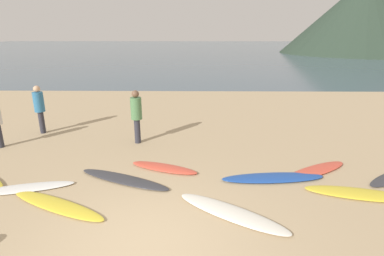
{
  "coord_description": "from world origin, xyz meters",
  "views": [
    {
      "loc": [
        0.92,
        -4.44,
        3.62
      ],
      "look_at": [
        0.77,
        4.99,
        0.6
      ],
      "focal_mm": 28.4,
      "sensor_mm": 36.0,
      "label": 1
    }
  ],
  "objects_px": {
    "surfboard_1": "(23,188)",
    "surfboard_5": "(231,213)",
    "surfboard_4": "(164,168)",
    "surfboard_3": "(124,179)",
    "surfboard_8": "(360,194)",
    "surfboard_2": "(57,205)",
    "surfboard_6": "(273,178)",
    "surfboard_7": "(316,170)",
    "person_0": "(39,106)",
    "person_1": "(136,112)"
  },
  "relations": [
    {
      "from": "surfboard_3",
      "to": "surfboard_8",
      "type": "bearing_deg",
      "value": 17.34
    },
    {
      "from": "surfboard_1",
      "to": "surfboard_3",
      "type": "bearing_deg",
      "value": -3.16
    },
    {
      "from": "surfboard_1",
      "to": "surfboard_3",
      "type": "height_order",
      "value": "surfboard_3"
    },
    {
      "from": "surfboard_8",
      "to": "person_1",
      "type": "xyz_separation_m",
      "value": [
        -5.76,
        3.39,
        1.02
      ]
    },
    {
      "from": "surfboard_2",
      "to": "person_1",
      "type": "bearing_deg",
      "value": 100.6
    },
    {
      "from": "surfboard_2",
      "to": "surfboard_3",
      "type": "bearing_deg",
      "value": 70.77
    },
    {
      "from": "person_0",
      "to": "surfboard_3",
      "type": "bearing_deg",
      "value": -143.56
    },
    {
      "from": "surfboard_2",
      "to": "surfboard_7",
      "type": "relative_size",
      "value": 1.2
    },
    {
      "from": "surfboard_3",
      "to": "surfboard_8",
      "type": "height_order",
      "value": "surfboard_8"
    },
    {
      "from": "surfboard_1",
      "to": "surfboard_4",
      "type": "xyz_separation_m",
      "value": [
        3.25,
        1.18,
        0.01
      ]
    },
    {
      "from": "surfboard_1",
      "to": "surfboard_8",
      "type": "height_order",
      "value": "surfboard_8"
    },
    {
      "from": "surfboard_3",
      "to": "surfboard_5",
      "type": "xyz_separation_m",
      "value": [
        2.56,
        -1.45,
        0.0
      ]
    },
    {
      "from": "surfboard_5",
      "to": "surfboard_7",
      "type": "height_order",
      "value": "surfboard_5"
    },
    {
      "from": "surfboard_7",
      "to": "person_1",
      "type": "distance_m",
      "value": 5.73
    },
    {
      "from": "surfboard_1",
      "to": "surfboard_5",
      "type": "distance_m",
      "value": 4.95
    },
    {
      "from": "surfboard_3",
      "to": "surfboard_5",
      "type": "distance_m",
      "value": 2.95
    },
    {
      "from": "surfboard_5",
      "to": "surfboard_6",
      "type": "relative_size",
      "value": 0.96
    },
    {
      "from": "surfboard_8",
      "to": "person_0",
      "type": "bearing_deg",
      "value": 167.75
    },
    {
      "from": "surfboard_8",
      "to": "surfboard_1",
      "type": "bearing_deg",
      "value": -168.52
    },
    {
      "from": "surfboard_4",
      "to": "surfboard_7",
      "type": "bearing_deg",
      "value": 19.19
    },
    {
      "from": "surfboard_1",
      "to": "surfboard_5",
      "type": "bearing_deg",
      "value": -26.43
    },
    {
      "from": "surfboard_7",
      "to": "surfboard_8",
      "type": "distance_m",
      "value": 1.35
    },
    {
      "from": "surfboard_1",
      "to": "person_1",
      "type": "relative_size",
      "value": 1.28
    },
    {
      "from": "surfboard_2",
      "to": "surfboard_4",
      "type": "bearing_deg",
      "value": 66.77
    },
    {
      "from": "surfboard_6",
      "to": "person_1",
      "type": "distance_m",
      "value": 4.85
    },
    {
      "from": "surfboard_5",
      "to": "person_0",
      "type": "xyz_separation_m",
      "value": [
        -6.44,
        5.19,
        1.0
      ]
    },
    {
      "from": "surfboard_1",
      "to": "surfboard_6",
      "type": "height_order",
      "value": "surfboard_6"
    },
    {
      "from": "surfboard_2",
      "to": "surfboard_5",
      "type": "distance_m",
      "value": 3.75
    },
    {
      "from": "surfboard_1",
      "to": "surfboard_6",
      "type": "bearing_deg",
      "value": -9.45
    },
    {
      "from": "surfboard_2",
      "to": "surfboard_8",
      "type": "bearing_deg",
      "value": 29.95
    },
    {
      "from": "surfboard_3",
      "to": "surfboard_4",
      "type": "xyz_separation_m",
      "value": [
        0.95,
        0.69,
        0.01
      ]
    },
    {
      "from": "surfboard_8",
      "to": "person_1",
      "type": "bearing_deg",
      "value": 162.02
    },
    {
      "from": "surfboard_3",
      "to": "surfboard_5",
      "type": "height_order",
      "value": "surfboard_5"
    },
    {
      "from": "surfboard_6",
      "to": "person_1",
      "type": "xyz_separation_m",
      "value": [
        -3.95,
        2.63,
        1.01
      ]
    },
    {
      "from": "surfboard_6",
      "to": "surfboard_8",
      "type": "bearing_deg",
      "value": -27.86
    },
    {
      "from": "surfboard_2",
      "to": "surfboard_7",
      "type": "xyz_separation_m",
      "value": [
        6.23,
        1.8,
        0.01
      ]
    },
    {
      "from": "surfboard_2",
      "to": "surfboard_1",
      "type": "bearing_deg",
      "value": 172.77
    },
    {
      "from": "surfboard_3",
      "to": "person_1",
      "type": "height_order",
      "value": "person_1"
    },
    {
      "from": "surfboard_8",
      "to": "surfboard_6",
      "type": "bearing_deg",
      "value": 169.72
    },
    {
      "from": "surfboard_6",
      "to": "surfboard_7",
      "type": "distance_m",
      "value": 1.34
    },
    {
      "from": "surfboard_7",
      "to": "surfboard_2",
      "type": "bearing_deg",
      "value": 165.41
    },
    {
      "from": "surfboard_1",
      "to": "surfboard_6",
      "type": "xyz_separation_m",
      "value": [
        6.09,
        0.62,
        0.01
      ]
    },
    {
      "from": "surfboard_4",
      "to": "surfboard_5",
      "type": "height_order",
      "value": "surfboard_4"
    },
    {
      "from": "surfboard_2",
      "to": "surfboard_4",
      "type": "distance_m",
      "value": 2.85
    },
    {
      "from": "surfboard_7",
      "to": "person_0",
      "type": "bearing_deg",
      "value": 129.93
    },
    {
      "from": "person_0",
      "to": "person_1",
      "type": "distance_m",
      "value": 3.85
    },
    {
      "from": "surfboard_6",
      "to": "surfboard_7",
      "type": "relative_size",
      "value": 1.2
    },
    {
      "from": "surfboard_8",
      "to": "surfboard_2",
      "type": "bearing_deg",
      "value": -162.71
    },
    {
      "from": "surfboard_4",
      "to": "surfboard_3",
      "type": "bearing_deg",
      "value": -123.6
    },
    {
      "from": "surfboard_5",
      "to": "surfboard_8",
      "type": "bearing_deg",
      "value": 49.32
    }
  ]
}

